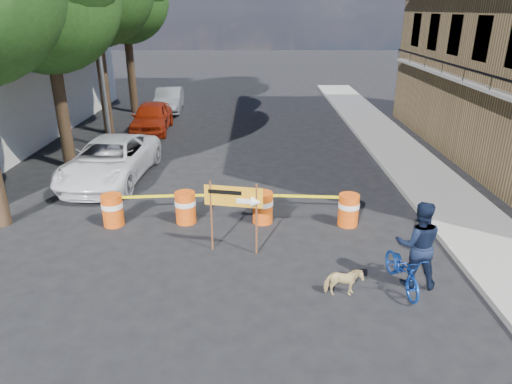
{
  "coord_description": "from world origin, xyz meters",
  "views": [
    {
      "loc": [
        0.25,
        -9.49,
        5.59
      ],
      "look_at": [
        0.26,
        1.17,
        1.3
      ],
      "focal_mm": 32.0,
      "sensor_mm": 36.0,
      "label": 1
    }
  ],
  "objects_px": {
    "barrel_far_right": "(348,209)",
    "pedestrian": "(418,244)",
    "barrel_mid_left": "(185,207)",
    "dog": "(343,282)",
    "detour_sign": "(241,202)",
    "sedan_red": "(152,117)",
    "sedan_silver": "(169,100)",
    "bicycle": "(405,253)",
    "suv_white": "(110,160)",
    "barrel_far_left": "(113,209)",
    "barrel_mid_right": "(263,207)"
  },
  "relations": [
    {
      "from": "barrel_far_right",
      "to": "pedestrian",
      "type": "xyz_separation_m",
      "value": [
        0.88,
        -2.94,
        0.5
      ]
    },
    {
      "from": "barrel_mid_left",
      "to": "dog",
      "type": "xyz_separation_m",
      "value": [
        3.77,
        -3.55,
        -0.15
      ]
    },
    {
      "from": "detour_sign",
      "to": "sedan_red",
      "type": "height_order",
      "value": "detour_sign"
    },
    {
      "from": "sedan_red",
      "to": "sedan_silver",
      "type": "bearing_deg",
      "value": 87.55
    },
    {
      "from": "bicycle",
      "to": "sedan_red",
      "type": "bearing_deg",
      "value": 114.21
    },
    {
      "from": "pedestrian",
      "to": "sedan_red",
      "type": "xyz_separation_m",
      "value": [
        -8.48,
        13.36,
        -0.26
      ]
    },
    {
      "from": "pedestrian",
      "to": "suv_white",
      "type": "distance_m",
      "value": 10.73
    },
    {
      "from": "barrel_far_left",
      "to": "sedan_silver",
      "type": "xyz_separation_m",
      "value": [
        -1.11,
        15.2,
        0.2
      ]
    },
    {
      "from": "sedan_silver",
      "to": "bicycle",
      "type": "bearing_deg",
      "value": -69.91
    },
    {
      "from": "detour_sign",
      "to": "suv_white",
      "type": "relative_size",
      "value": 0.35
    },
    {
      "from": "pedestrian",
      "to": "suv_white",
      "type": "bearing_deg",
      "value": -29.14
    },
    {
      "from": "barrel_mid_left",
      "to": "pedestrian",
      "type": "distance_m",
      "value": 6.24
    },
    {
      "from": "bicycle",
      "to": "suv_white",
      "type": "distance_m",
      "value": 10.56
    },
    {
      "from": "barrel_mid_left",
      "to": "pedestrian",
      "type": "relative_size",
      "value": 0.46
    },
    {
      "from": "dog",
      "to": "sedan_silver",
      "type": "distance_m",
      "value": 19.81
    },
    {
      "from": "detour_sign",
      "to": "sedan_silver",
      "type": "distance_m",
      "value": 17.4
    },
    {
      "from": "sedan_red",
      "to": "bicycle",
      "type": "bearing_deg",
      "value": -61.21
    },
    {
      "from": "dog",
      "to": "bicycle",
      "type": "bearing_deg",
      "value": -78.33
    },
    {
      "from": "barrel_mid_left",
      "to": "bicycle",
      "type": "relative_size",
      "value": 0.54
    },
    {
      "from": "barrel_far_right",
      "to": "dog",
      "type": "bearing_deg",
      "value": -102.35
    },
    {
      "from": "barrel_far_right",
      "to": "sedan_silver",
      "type": "xyz_separation_m",
      "value": [
        -7.61,
        15.2,
        0.2
      ]
    },
    {
      "from": "barrel_mid_right",
      "to": "dog",
      "type": "bearing_deg",
      "value": -65.47
    },
    {
      "from": "barrel_far_left",
      "to": "barrel_far_right",
      "type": "bearing_deg",
      "value": 0.06
    },
    {
      "from": "dog",
      "to": "suv_white",
      "type": "xyz_separation_m",
      "value": [
        -6.87,
        7.0,
        0.39
      ]
    },
    {
      "from": "barrel_far_left",
      "to": "bicycle",
      "type": "height_order",
      "value": "bicycle"
    },
    {
      "from": "barrel_far_right",
      "to": "sedan_silver",
      "type": "bearing_deg",
      "value": 116.59
    },
    {
      "from": "barrel_mid_left",
      "to": "barrel_mid_right",
      "type": "bearing_deg",
      "value": 0.15
    },
    {
      "from": "barrel_far_right",
      "to": "sedan_red",
      "type": "height_order",
      "value": "sedan_red"
    },
    {
      "from": "pedestrian",
      "to": "sedan_silver",
      "type": "relative_size",
      "value": 0.48
    },
    {
      "from": "suv_white",
      "to": "sedan_silver",
      "type": "relative_size",
      "value": 1.28
    },
    {
      "from": "barrel_far_right",
      "to": "dog",
      "type": "height_order",
      "value": "barrel_far_right"
    },
    {
      "from": "bicycle",
      "to": "sedan_red",
      "type": "height_order",
      "value": "bicycle"
    },
    {
      "from": "barrel_far_right",
      "to": "dog",
      "type": "xyz_separation_m",
      "value": [
        -0.74,
        -3.38,
        -0.15
      ]
    },
    {
      "from": "suv_white",
      "to": "sedan_silver",
      "type": "distance_m",
      "value": 11.58
    },
    {
      "from": "barrel_mid_left",
      "to": "pedestrian",
      "type": "height_order",
      "value": "pedestrian"
    },
    {
      "from": "dog",
      "to": "sedan_silver",
      "type": "relative_size",
      "value": 0.19
    },
    {
      "from": "detour_sign",
      "to": "pedestrian",
      "type": "distance_m",
      "value": 4.05
    },
    {
      "from": "barrel_far_left",
      "to": "barrel_far_right",
      "type": "relative_size",
      "value": 1.0
    },
    {
      "from": "barrel_mid_right",
      "to": "suv_white",
      "type": "height_order",
      "value": "suv_white"
    },
    {
      "from": "pedestrian",
      "to": "sedan_red",
      "type": "distance_m",
      "value": 15.83
    },
    {
      "from": "barrel_far_right",
      "to": "sedan_silver",
      "type": "distance_m",
      "value": 17.0
    },
    {
      "from": "barrel_mid_right",
      "to": "dog",
      "type": "relative_size",
      "value": 1.17
    },
    {
      "from": "bicycle",
      "to": "sedan_silver",
      "type": "height_order",
      "value": "bicycle"
    },
    {
      "from": "bicycle",
      "to": "sedan_red",
      "type": "distance_m",
      "value": 15.76
    },
    {
      "from": "bicycle",
      "to": "dog",
      "type": "xyz_separation_m",
      "value": [
        -1.32,
        -0.32,
        -0.51
      ]
    },
    {
      "from": "barrel_mid_right",
      "to": "sedan_red",
      "type": "height_order",
      "value": "sedan_red"
    },
    {
      "from": "barrel_mid_left",
      "to": "suv_white",
      "type": "xyz_separation_m",
      "value": [
        -3.09,
        3.45,
        0.25
      ]
    },
    {
      "from": "sedan_red",
      "to": "sedan_silver",
      "type": "relative_size",
      "value": 1.03
    },
    {
      "from": "pedestrian",
      "to": "suv_white",
      "type": "xyz_separation_m",
      "value": [
        -8.48,
        6.56,
        -0.25
      ]
    },
    {
      "from": "barrel_mid_right",
      "to": "pedestrian",
      "type": "bearing_deg",
      "value": -43.91
    }
  ]
}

